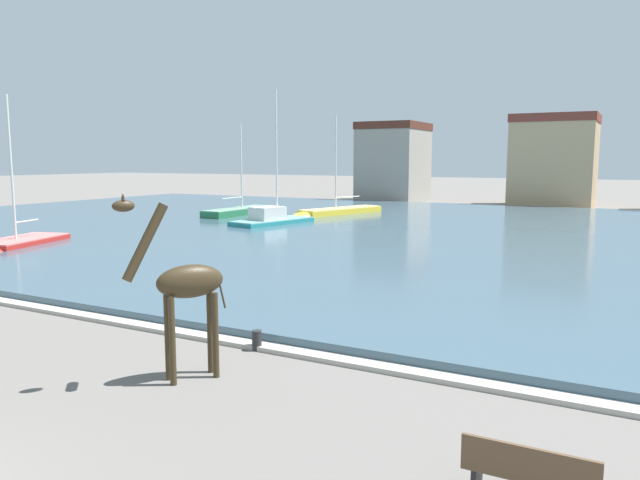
% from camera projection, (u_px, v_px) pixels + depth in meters
% --- Properties ---
extents(harbor_water, '(87.54, 46.75, 0.33)m').
position_uv_depth(harbor_water, '(466.00, 235.00, 36.21)').
color(harbor_water, '#3D5666').
rests_on(harbor_water, ground).
extents(quay_edge_coping, '(87.54, 0.50, 0.12)m').
position_uv_depth(quay_edge_coping, '(227.00, 340.00, 15.58)').
color(quay_edge_coping, '#ADA89E').
rests_on(quay_edge_coping, ground).
extents(giraffe_statue, '(1.55, 2.10, 4.04)m').
position_uv_depth(giraffe_statue, '(185.00, 285.00, 12.72)').
color(giraffe_statue, '#382B19').
rests_on(giraffe_statue, ground).
extents(sailboat_teal, '(3.58, 7.30, 9.33)m').
position_uv_depth(sailboat_teal, '(276.00, 221.00, 41.37)').
color(sailboat_teal, teal).
rests_on(sailboat_teal, ground).
extents(sailboat_green, '(1.79, 8.35, 7.39)m').
position_uv_depth(sailboat_green, '(244.00, 212.00, 48.35)').
color(sailboat_green, '#236B42').
rests_on(sailboat_green, ground).
extents(sailboat_yellow, '(4.44, 9.13, 8.05)m').
position_uv_depth(sailboat_yellow, '(334.00, 213.00, 47.93)').
color(sailboat_yellow, gold).
rests_on(sailboat_yellow, ground).
extents(sailboat_red, '(3.72, 6.16, 7.91)m').
position_uv_depth(sailboat_red, '(15.00, 245.00, 30.95)').
color(sailboat_red, red).
rests_on(sailboat_red, ground).
extents(mooring_bollard, '(0.24, 0.24, 0.50)m').
position_uv_depth(mooring_bollard, '(257.00, 340.00, 14.94)').
color(mooring_bollard, '#232326').
rests_on(mooring_bollard, ground).
extents(park_bench, '(1.80, 0.44, 0.92)m').
position_uv_depth(park_bench, '(530.00, 474.00, 8.16)').
color(park_bench, brown).
rests_on(park_bench, ground).
extents(townhouse_tall_gabled, '(6.46, 7.66, 8.66)m').
position_uv_depth(townhouse_tall_gabled, '(394.00, 162.00, 67.18)').
color(townhouse_tall_gabled, gray).
rests_on(townhouse_tall_gabled, ground).
extents(townhouse_corner_house, '(7.82, 6.88, 8.98)m').
position_uv_depth(townhouse_corner_house, '(554.00, 161.00, 59.52)').
color(townhouse_corner_house, tan).
rests_on(townhouse_corner_house, ground).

